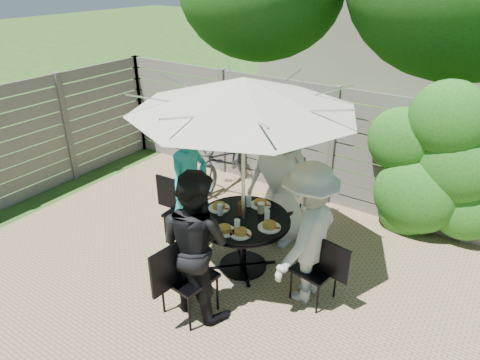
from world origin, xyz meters
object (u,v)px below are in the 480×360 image
Objects in this scene: person_back at (281,178)px; coffee_cup at (261,208)px; glass_right at (267,216)px; umbrella at (244,94)px; person_front at (195,244)px; chair_right at (314,281)px; chair_left at (184,224)px; glass_front at (237,225)px; bicycle at (228,161)px; person_left at (190,189)px; plate_right at (269,226)px; person_right at (307,234)px; syrup_jug at (242,209)px; plate_back at (260,204)px; plate_extra at (240,233)px; patio_table at (243,233)px; plate_left at (219,207)px; chair_front at (189,291)px; chair_back at (284,214)px; glass_left at (220,210)px; glass_back at (249,201)px; plate_front at (224,230)px.

coffee_cup is (0.08, -0.61, -0.13)m from person_back.
umbrella is at bearing -160.23° from glass_right.
chair_right is at bearing -139.33° from person_front.
chair_left is at bearing 7.05° from chair_right.
person_back is 1.10m from glass_front.
umbrella is 2.80m from bicycle.
person_left is 1.19m from plate_right.
person_back is 1.66m from person_front.
person_right reaches higher than syrup_jug.
plate_extra is (0.15, -0.67, 0.00)m from plate_back.
patio_table is 0.43m from plate_back.
plate_left is 1.86× the size of glass_front.
bicycle is (-1.43, 1.69, -1.71)m from umbrella.
chair_front reaches higher than coffee_cup.
coffee_cup is at bearing -56.69° from plate_back.
chair_back is 1.37m from chair_right.
person_back reaches higher than glass_left.
glass_back is 1.17× the size of coffee_cup.
glass_right is 0.32m from syrup_jug.
person_left is 0.48m from plate_left.
umbrella is 1.48m from plate_back.
person_front is 1.97× the size of chair_right.
glass_back is at bearing 64.77° from glass_left.
person_left is (-0.87, -0.93, 0.54)m from chair_back.
coffee_cup is at bearing -76.69° from person_left.
person_front is at bearing -72.53° from glass_left.
plate_left is 0.51m from coffee_cup.
syrup_jug is at bearing -103.18° from plate_back.
plate_right is at bearing -40.97° from bicycle.
bicycle is at bearing 137.22° from plate_back.
chair_back reaches higher than glass_right.
glass_right is (0.26, 0.09, -1.39)m from umbrella.
chair_left is at bearing -89.96° from person_right.
glass_right is 2.35m from bicycle.
chair_back reaches higher than plate_front.
plate_right is at bearing -42.47° from coffee_cup.
person_front is at bearing -88.33° from syrup_jug.
plate_front is (-0.98, -0.32, 0.49)m from chair_right.
plate_right is (1.32, -0.05, 0.47)m from chair_left.
bicycle is (-2.26, 1.73, -0.35)m from person_right.
plate_right and plate_extra have the same top height.
umbrella is 2.12m from chair_front.
plate_front is (0.02, 0.47, -0.08)m from person_front.
coffee_cup reaches higher than plate_right.
chair_back reaches higher than bicycle.
person_right is 0.91m from plate_back.
syrup_jug is (0.30, 0.04, 0.06)m from plate_left.
chair_front is 8.09× the size of coffee_cup.
plate_front is at bearing 4.30° from chair_front.
glass_back is (-0.06, 1.23, 0.49)m from chair_front.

